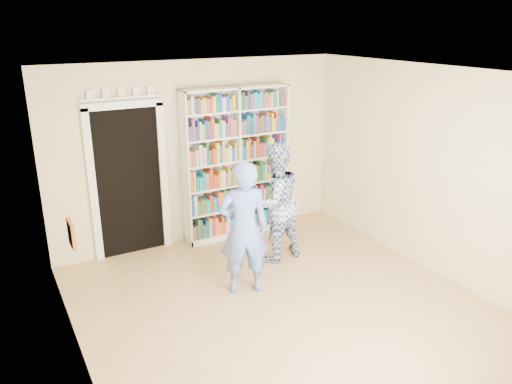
# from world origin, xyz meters

# --- Properties ---
(floor) EXTENTS (5.00, 5.00, 0.00)m
(floor) POSITION_xyz_m (0.00, 0.00, 0.00)
(floor) COLOR #A57E4F
(floor) RESTS_ON ground
(ceiling) EXTENTS (5.00, 5.00, 0.00)m
(ceiling) POSITION_xyz_m (0.00, 0.00, 2.70)
(ceiling) COLOR white
(ceiling) RESTS_ON wall_back
(wall_back) EXTENTS (4.50, 0.00, 4.50)m
(wall_back) POSITION_xyz_m (0.00, 2.50, 1.35)
(wall_back) COLOR beige
(wall_back) RESTS_ON floor
(wall_left) EXTENTS (0.00, 5.00, 5.00)m
(wall_left) POSITION_xyz_m (-2.25, 0.00, 1.35)
(wall_left) COLOR beige
(wall_left) RESTS_ON floor
(wall_right) EXTENTS (0.00, 5.00, 5.00)m
(wall_right) POSITION_xyz_m (2.25, 0.00, 1.35)
(wall_right) COLOR beige
(wall_right) RESTS_ON floor
(bookshelf) EXTENTS (1.67, 0.31, 2.30)m
(bookshelf) POSITION_xyz_m (0.51, 2.34, 1.16)
(bookshelf) COLOR white
(bookshelf) RESTS_ON floor
(doorway) EXTENTS (1.10, 0.08, 2.43)m
(doorway) POSITION_xyz_m (-1.10, 2.48, 1.18)
(doorway) COLOR black
(doorway) RESTS_ON floor
(wall_art) EXTENTS (0.03, 0.25, 0.25)m
(wall_art) POSITION_xyz_m (-2.23, 0.20, 1.40)
(wall_art) COLOR #622C1A
(wall_art) RESTS_ON wall_left
(man_blue) EXTENTS (0.71, 0.57, 1.68)m
(man_blue) POSITION_xyz_m (-0.22, 0.71, 0.84)
(man_blue) COLOR #5F7FD4
(man_blue) RESTS_ON floor
(man_plaid) EXTENTS (0.89, 0.74, 1.67)m
(man_plaid) POSITION_xyz_m (0.58, 1.31, 0.84)
(man_plaid) COLOR #304C95
(man_plaid) RESTS_ON floor
(paper_sheet) EXTENTS (0.18, 0.12, 0.30)m
(paper_sheet) POSITION_xyz_m (0.72, 1.13, 1.01)
(paper_sheet) COLOR white
(paper_sheet) RESTS_ON man_plaid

